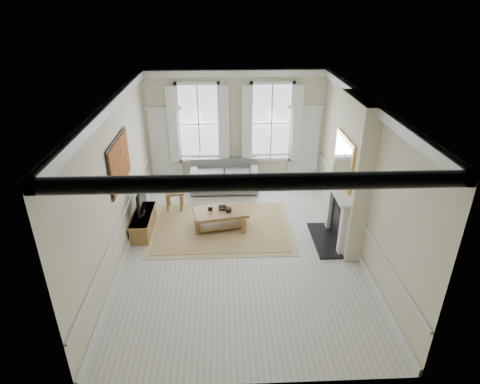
{
  "coord_description": "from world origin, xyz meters",
  "views": [
    {
      "loc": [
        -0.35,
        -7.7,
        5.24
      ],
      "look_at": [
        0.0,
        0.37,
        1.25
      ],
      "focal_mm": 30.0,
      "sensor_mm": 36.0,
      "label": 1
    }
  ],
  "objects_px": {
    "coffee_table": "(221,214)",
    "tv_stand": "(143,223)",
    "side_table": "(174,195)",
    "sofa": "(224,178)"
  },
  "relations": [
    {
      "from": "coffee_table",
      "to": "tv_stand",
      "type": "height_order",
      "value": "coffee_table"
    },
    {
      "from": "tv_stand",
      "to": "sofa",
      "type": "bearing_deg",
      "value": 48.77
    },
    {
      "from": "coffee_table",
      "to": "tv_stand",
      "type": "relative_size",
      "value": 1.06
    },
    {
      "from": "tv_stand",
      "to": "side_table",
      "type": "bearing_deg",
      "value": 59.88
    },
    {
      "from": "sofa",
      "to": "coffee_table",
      "type": "bearing_deg",
      "value": -92.8
    },
    {
      "from": "side_table",
      "to": "sofa",
      "type": "bearing_deg",
      "value": 40.68
    },
    {
      "from": "side_table",
      "to": "tv_stand",
      "type": "height_order",
      "value": "side_table"
    },
    {
      "from": "side_table",
      "to": "tv_stand",
      "type": "distance_m",
      "value": 1.31
    },
    {
      "from": "sofa",
      "to": "tv_stand",
      "type": "bearing_deg",
      "value": -131.23
    },
    {
      "from": "sofa",
      "to": "coffee_table",
      "type": "height_order",
      "value": "sofa"
    }
  ]
}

